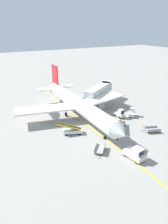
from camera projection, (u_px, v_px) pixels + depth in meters
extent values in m
plane|color=#9E9B93|center=(109.00, 142.00, 39.51)|extent=(300.00, 300.00, 0.00)
cube|color=yellow|center=(95.00, 131.00, 43.53)|extent=(1.06, 80.00, 0.01)
cylinder|color=white|center=(78.00, 104.00, 48.50)|extent=(3.59, 30.03, 3.30)
cone|color=white|center=(121.00, 133.00, 35.36)|extent=(3.26, 2.43, 3.23)
cone|color=white|center=(53.00, 85.00, 61.64)|extent=(3.16, 2.83, 3.14)
cube|color=white|center=(101.00, 99.00, 53.15)|extent=(13.61, 6.89, 0.36)
cylinder|color=gray|center=(98.00, 105.00, 52.01)|extent=(1.93, 3.22, 1.90)
cube|color=white|center=(45.00, 109.00, 46.58)|extent=(13.65, 7.12, 0.36)
cylinder|color=gray|center=(54.00, 113.00, 46.88)|extent=(1.93, 3.22, 1.90)
cube|color=red|center=(55.00, 75.00, 58.29)|extent=(0.32, 4.00, 5.20)
cube|color=white|center=(66.00, 86.00, 60.69)|extent=(5.44, 2.86, 0.24)
cube|color=white|center=(46.00, 89.00, 58.06)|extent=(5.47, 2.95, 0.24)
cylinder|color=#4C4C51|center=(105.00, 132.00, 39.90)|extent=(0.20, 0.20, 3.12)
cylinder|color=black|center=(105.00, 138.00, 40.39)|extent=(0.36, 0.56, 0.56)
cylinder|color=#4C4C51|center=(82.00, 107.00, 51.81)|extent=(0.20, 0.20, 3.12)
cylinder|color=black|center=(82.00, 111.00, 52.23)|extent=(0.36, 0.96, 0.96)
cylinder|color=#4C4C51|center=(66.00, 110.00, 49.88)|extent=(0.20, 0.20, 3.12)
cylinder|color=black|center=(66.00, 114.00, 50.30)|extent=(0.36, 0.96, 0.96)
cube|color=black|center=(114.00, 127.00, 36.84)|extent=(2.81, 1.03, 0.60)
cube|color=silver|center=(98.00, 91.00, 57.60)|extent=(11.53, 8.62, 2.50)
cylinder|color=silver|center=(107.00, 86.00, 62.21)|extent=(3.20, 3.20, 2.50)
cylinder|color=#59595B|center=(95.00, 101.00, 57.08)|extent=(0.56, 0.56, 2.35)
cube|color=#333338|center=(95.00, 104.00, 57.43)|extent=(1.80, 1.40, 0.50)
cube|color=silver|center=(134.00, 154.00, 34.42)|extent=(2.35, 3.81, 0.80)
cube|color=silver|center=(138.00, 151.00, 33.59)|extent=(1.72, 1.80, 1.10)
cube|color=black|center=(142.00, 153.00, 33.01)|extent=(1.42, 0.26, 0.77)
cylinder|color=black|center=(143.00, 158.00, 34.08)|extent=(0.30, 0.62, 0.60)
cylinder|color=black|center=(137.00, 162.00, 33.20)|extent=(0.30, 0.62, 0.60)
cylinder|color=black|center=(131.00, 151.00, 35.95)|extent=(0.30, 0.62, 0.60)
cylinder|color=black|center=(125.00, 155.00, 35.07)|extent=(0.30, 0.62, 0.60)
cube|color=silver|center=(132.00, 114.00, 50.11)|extent=(2.62, 2.61, 0.70)
cube|color=silver|center=(133.00, 110.00, 50.13)|extent=(1.50, 1.50, 1.10)
cube|color=black|center=(133.00, 109.00, 50.59)|extent=(0.74, 0.75, 0.77)
cylinder|color=black|center=(130.00, 114.00, 51.13)|extent=(0.58, 0.58, 0.60)
cylinder|color=black|center=(135.00, 114.00, 50.84)|extent=(0.58, 0.58, 0.60)
cylinder|color=black|center=(129.00, 116.00, 49.64)|extent=(0.58, 0.58, 0.60)
cylinder|color=black|center=(134.00, 117.00, 49.35)|extent=(0.58, 0.58, 0.60)
cube|color=silver|center=(120.00, 115.00, 49.76)|extent=(1.46, 2.48, 0.70)
cube|color=silver|center=(121.00, 112.00, 49.09)|extent=(1.11, 1.15, 1.10)
cube|color=black|center=(123.00, 112.00, 48.69)|extent=(0.98, 0.14, 0.77)
cylinder|color=black|center=(124.00, 117.00, 49.52)|extent=(0.26, 0.61, 0.60)
cylinder|color=black|center=(120.00, 118.00, 48.97)|extent=(0.26, 0.61, 0.60)
cylinder|color=black|center=(119.00, 114.00, 50.83)|extent=(0.26, 0.61, 0.60)
cylinder|color=black|center=(115.00, 115.00, 50.27)|extent=(0.26, 0.61, 0.60)
cube|color=silver|center=(120.00, 125.00, 44.73)|extent=(4.02, 3.28, 0.60)
cylinder|color=black|center=(120.00, 129.00, 43.49)|extent=(0.63, 0.50, 0.60)
cylinder|color=black|center=(114.00, 128.00, 44.06)|extent=(0.63, 0.50, 0.60)
cylinder|color=black|center=(124.00, 124.00, 45.63)|extent=(0.63, 0.50, 0.60)
cylinder|color=black|center=(119.00, 123.00, 46.20)|extent=(0.63, 0.50, 0.60)
cube|color=black|center=(119.00, 122.00, 43.88)|extent=(4.71, 3.41, 1.76)
cube|color=yellow|center=(121.00, 122.00, 43.63)|extent=(4.30, 2.72, 1.84)
cube|color=yellow|center=(117.00, 121.00, 44.03)|extent=(4.30, 2.72, 1.84)
cube|color=silver|center=(73.00, 131.00, 42.20)|extent=(4.08, 2.84, 0.60)
cylinder|color=black|center=(66.00, 134.00, 41.60)|extent=(0.64, 0.43, 0.60)
cylinder|color=black|center=(66.00, 131.00, 42.77)|extent=(0.64, 0.43, 0.60)
cylinder|color=black|center=(80.00, 133.00, 41.87)|extent=(0.64, 0.43, 0.60)
cylinder|color=black|center=(79.00, 131.00, 43.04)|extent=(0.64, 0.43, 0.60)
cube|color=black|center=(70.00, 127.00, 41.77)|extent=(4.96, 2.74, 1.76)
cube|color=yellow|center=(70.00, 127.00, 41.31)|extent=(4.67, 1.99, 1.84)
cube|color=yellow|center=(70.00, 125.00, 42.14)|extent=(4.67, 1.99, 1.84)
cube|color=#A5A5A8|center=(152.00, 130.00, 43.00)|extent=(3.15, 2.38, 0.16)
cube|color=#4C4C51|center=(144.00, 131.00, 42.76)|extent=(0.87, 0.39, 0.08)
cylinder|color=#4C4C51|center=(142.00, 131.00, 42.69)|extent=(0.12, 0.12, 0.05)
cube|color=gray|center=(154.00, 130.00, 42.22)|extent=(2.64, 1.03, 0.50)
cube|color=gray|center=(151.00, 127.00, 43.59)|extent=(2.64, 1.03, 0.50)
cylinder|color=black|center=(149.00, 133.00, 42.41)|extent=(0.38, 0.24, 0.36)
cylinder|color=black|center=(146.00, 130.00, 43.50)|extent=(0.38, 0.24, 0.36)
cylinder|color=black|center=(158.00, 132.00, 42.70)|extent=(0.38, 0.24, 0.36)
cylinder|color=black|center=(156.00, 129.00, 43.79)|extent=(0.38, 0.24, 0.36)
cube|color=#A5A5A8|center=(100.00, 149.00, 36.39)|extent=(3.03, 3.05, 0.16)
cube|color=#4C4C51|center=(98.00, 155.00, 34.75)|extent=(0.68, 0.70, 0.08)
cylinder|color=#4C4C51|center=(97.00, 157.00, 34.35)|extent=(0.12, 0.12, 0.05)
cube|color=gray|center=(104.00, 148.00, 36.11)|extent=(1.99, 2.05, 0.50)
cube|color=gray|center=(96.00, 147.00, 36.48)|extent=(1.99, 2.05, 0.50)
cylinder|color=black|center=(102.00, 154.00, 35.41)|extent=(0.34, 0.34, 0.36)
cylinder|color=black|center=(95.00, 153.00, 35.70)|extent=(0.34, 0.34, 0.36)
cylinder|color=black|center=(104.00, 148.00, 37.28)|extent=(0.34, 0.34, 0.36)
cylinder|color=black|center=(98.00, 147.00, 37.57)|extent=(0.34, 0.34, 0.36)
cylinder|color=#26262D|center=(117.00, 138.00, 39.89)|extent=(0.24, 0.24, 0.85)
cube|color=yellow|center=(118.00, 135.00, 39.62)|extent=(0.36, 0.22, 0.56)
sphere|color=#9E7051|center=(118.00, 133.00, 39.47)|extent=(0.20, 0.20, 0.20)
sphere|color=yellow|center=(118.00, 133.00, 39.45)|extent=(0.24, 0.24, 0.24)
cone|color=orange|center=(112.00, 114.00, 50.97)|extent=(0.36, 0.36, 0.44)
cone|color=orange|center=(129.00, 137.00, 40.87)|extent=(0.36, 0.36, 0.44)
cone|color=orange|center=(143.00, 126.00, 45.23)|extent=(0.36, 0.36, 0.44)
cone|color=orange|center=(113.00, 104.00, 57.71)|extent=(0.36, 0.36, 0.44)
cone|color=orange|center=(79.00, 113.00, 51.65)|extent=(0.36, 0.36, 0.44)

